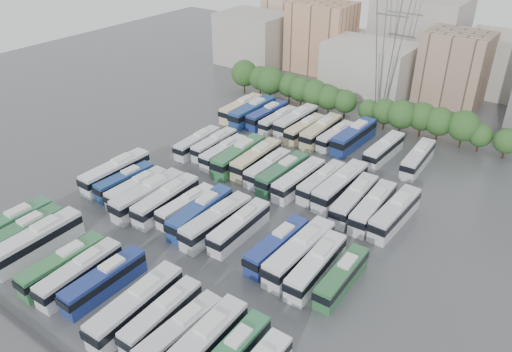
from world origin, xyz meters
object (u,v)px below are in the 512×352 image
Objects in this scene: bus_r1_s3 at (148,195)px; bus_r2_s3 at (224,152)px; electricity_pylon at (391,27)px; bus_r0_s0 at (10,226)px; bus_r0_s1 at (23,234)px; bus_r3_s12 at (418,158)px; bus_r1_s12 at (316,266)px; bus_r0_s8 at (136,306)px; bus_r2_s4 at (239,156)px; bus_r2_s7 at (283,173)px; bus_r2_s2 at (214,144)px; bus_r2_s10 at (340,186)px; bus_r0_s9 at (162,316)px; bus_r1_s0 at (116,172)px; bus_r2_s5 at (256,159)px; bus_r0_s6 at (104,280)px; bus_r3_s4 at (296,121)px; bus_r1_s6 at (201,213)px; bus_r2_s11 at (354,200)px; bus_r0_s2 at (37,241)px; bus_r3_s2 at (267,115)px; bus_r0_s4 at (63,265)px; bus_r2_s6 at (268,168)px; bus_r2_s9 at (321,182)px; bus_r1_s8 at (240,227)px; bus_r3_s8 at (354,136)px; bus_r3_s7 at (336,136)px; bus_r2_s12 at (373,207)px; bus_r1_s10 at (277,245)px; bus_r3_s1 at (253,112)px; bus_r0_s11 at (201,346)px; bus_r2_s13 at (395,213)px; bus_r3_s3 at (278,120)px; bus_r1_s13 at (342,277)px; bus_r2_s8 at (299,179)px; bus_r1_s2 at (137,188)px; bus_r2_s1 at (197,143)px; bus_r3_s10 at (384,150)px; bus_r1_s1 at (125,181)px; bus_r3_s5 at (305,129)px; bus_r0_s10 at (180,332)px; bus_r1_s4 at (166,200)px; bus_r3_s0 at (241,108)px; bus_r1_s11 at (300,252)px.

bus_r1_s3 is 18.65m from bus_r2_s3.
electricity_pylon reaches higher than bus_r0_s0.
bus_r3_s12 is at bearing 54.55° from bus_r0_s1.
bus_r0_s8 is at bearing -127.89° from bus_r1_s12.
bus_r2_s4 is 9.66m from bus_r2_s7.
bus_r2_s10 is (26.46, 0.00, 0.38)m from bus_r2_s2.
bus_r0_s8 is 1.16× the size of bus_r0_s9.
bus_r2_s5 is (16.30, 17.88, -0.09)m from bus_r1_s0.
bus_r0_s6 is 0.90× the size of bus_r3_s4.
bus_r0_s9 is 0.89× the size of bus_r1_s6.
bus_r2_s11 is (23.14, -0.85, -0.09)m from bus_r2_s4.
bus_r0_s2 is 54.30m from bus_r3_s2.
bus_r1_s0 is (-13.20, 19.75, 0.19)m from bus_r0_s4.
bus_r0_s8 is at bearing -79.65° from bus_r2_s6.
bus_r2_s10 is (3.28, 0.30, 0.29)m from bus_r2_s9.
bus_r1_s8 is 36.19m from bus_r3_s8.
bus_r2_s7 is 6.78m from bus_r2_s9.
bus_r2_s3 is 1.03× the size of bus_r3_s7.
bus_r2_s12 is 0.93× the size of bus_r3_s8.
bus_r3_s8 is at bearing 83.32° from bus_r0_s6.
bus_r0_s4 reaches higher than bus_r2_s2.
bus_r3_s1 is (-29.87, 34.84, 0.21)m from bus_r1_s10.
bus_r2_s7 is at bearing 122.45° from bus_r1_s10.
bus_r2_s5 reaches higher than bus_r0_s1.
bus_r0_s6 is 0.98× the size of bus_r1_s10.
bus_r0_s2 is 1.02× the size of bus_r1_s0.
bus_r2_s12 is (29.62, 17.66, -0.11)m from bus_r1_s3.
bus_r0_s11 reaches higher than bus_r2_s13.
bus_r1_s13 is at bearing -46.03° from bus_r3_s3.
bus_r2_s4 reaches higher than bus_r2_s8.
bus_r2_s11 reaches higher than bus_r2_s3.
electricity_pylon is 46.60m from bus_r2_s13.
bus_r0_s9 reaches higher than bus_r1_s2.
bus_r2_s7 is (19.58, -0.38, 0.16)m from bus_r2_s1.
bus_r3_s10 is (19.90, -1.33, -0.13)m from bus_r3_s4.
bus_r1_s1 is 0.96× the size of bus_r3_s5.
bus_r2_s4 is at bearing 52.16° from bus_r1_s0.
bus_r1_s10 reaches higher than bus_r0_s10.
bus_r2_s4 is 1.19× the size of bus_r2_s6.
bus_r0_s4 is 23.75m from bus_r1_s0.
bus_r2_s3 is 19.61m from bus_r3_s4.
bus_r2_s11 is (23.29, 17.14, 0.00)m from bus_r1_s4.
bus_r0_s2 is at bearing -124.05° from bus_r3_s12.
bus_r0_s4 is 54.45m from bus_r3_s3.
bus_r2_s4 reaches higher than bus_r3_s4.
bus_r3_s0 is (-9.90, 18.12, 0.19)m from bus_r2_s3.
bus_r2_s13 is at bearing -1.58° from bus_r2_s6.
bus_r2_s12 reaches higher than bus_r3_s10.
bus_r2_s11 is (-3.10, 16.90, 0.05)m from bus_r1_s12.
bus_r1_s11 reaches higher than bus_r2_s9.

